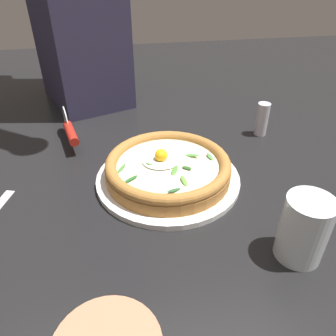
# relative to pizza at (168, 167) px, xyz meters

# --- Properties ---
(ground_plane) EXTENTS (2.40, 2.40, 0.03)m
(ground_plane) POSITION_rel_pizza_xyz_m (-0.01, -0.02, -0.05)
(ground_plane) COLOR black
(ground_plane) RESTS_ON ground
(pizza_plate) EXTENTS (0.30, 0.30, 0.01)m
(pizza_plate) POSITION_rel_pizza_xyz_m (0.00, -0.00, -0.03)
(pizza_plate) COLOR white
(pizza_plate) RESTS_ON ground
(pizza) EXTENTS (0.26, 0.26, 0.06)m
(pizza) POSITION_rel_pizza_xyz_m (0.00, 0.00, 0.00)
(pizza) COLOR #B27233
(pizza) RESTS_ON pizza_plate
(pizza_cutter) EXTENTS (0.05, 0.16, 0.08)m
(pizza_cutter) POSITION_rel_pizza_xyz_m (-0.21, 0.20, 0.00)
(pizza_cutter) COLOR silver
(pizza_cutter) RESTS_ON ground
(drinking_glass) EXTENTS (0.07, 0.07, 0.11)m
(drinking_glass) POSITION_rel_pizza_xyz_m (0.17, -0.23, 0.01)
(drinking_glass) COLOR silver
(drinking_glass) RESTS_ON ground
(pepper_shaker) EXTENTS (0.03, 0.03, 0.09)m
(pepper_shaker) POSITION_rel_pizza_xyz_m (0.28, 0.16, 0.01)
(pepper_shaker) COLOR silver
(pepper_shaker) RESTS_ON ground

